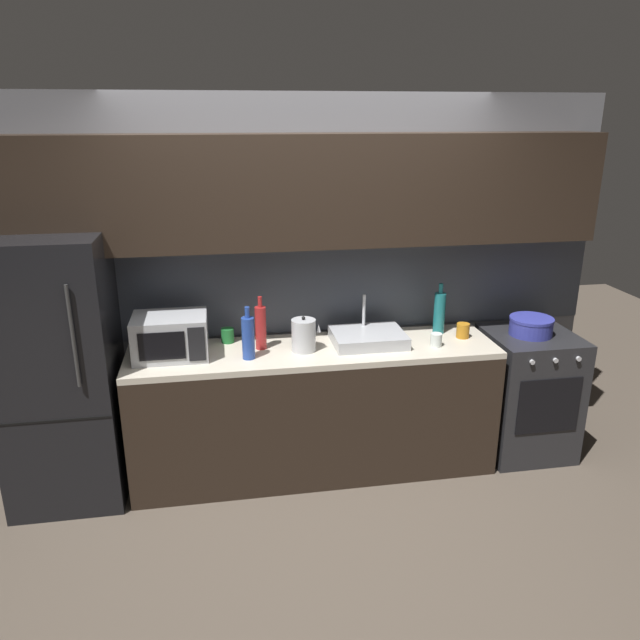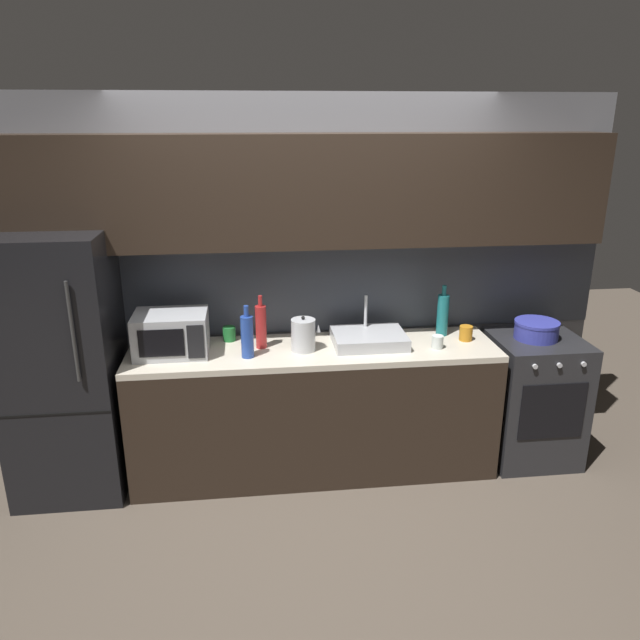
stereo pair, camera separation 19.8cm
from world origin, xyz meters
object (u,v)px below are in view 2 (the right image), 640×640
Objects in this scene: microwave at (171,334)px; wine_bottle_blue at (247,336)px; cooking_pot at (536,330)px; refrigerator at (63,366)px; kettle at (303,335)px; mug_amber at (466,333)px; wine_bottle_red at (261,326)px; oven_range at (531,398)px; mug_clear at (437,342)px; mug_green at (229,334)px; wine_bottle_teal at (443,314)px.

wine_bottle_blue is (0.48, -0.12, 0.01)m from microwave.
refrigerator is at bearing -180.00° from cooking_pot.
mug_amber is (1.11, 0.06, -0.06)m from kettle.
wine_bottle_red reaches higher than microwave.
refrigerator reaches higher than mug_amber.
refrigerator is 1.53m from kettle.
refrigerator is at bearing 175.00° from wine_bottle_blue.
kettle is at bearing -3.21° from microwave.
wine_bottle_red is at bearing 59.98° from wine_bottle_blue.
refrigerator is 7.26× the size of kettle.
wine_bottle_blue is 1.48m from mug_amber.
wine_bottle_blue is at bearing -168.61° from kettle.
refrigerator is at bearing -179.43° from mug_amber.
oven_range is at bearing -0.02° from refrigerator.
mug_clear is at bearing -4.44° from kettle.
mug_green is at bearing 174.30° from oven_range.
wine_bottle_teal is (-0.64, 0.15, 0.60)m from oven_range.
refrigerator is 17.44× the size of mug_green.
wine_bottle_red reaches higher than cooking_pot.
kettle is 0.37m from wine_bottle_blue.
microwave is 1.96m from mug_amber.
microwave reaches higher than oven_range.
refrigerator reaches higher than cooking_pot.
oven_range is at bearing -5.70° from mug_green.
mug_green reaches higher than oven_range.
wine_bottle_teal reaches higher than mug_amber.
microwave reaches higher than cooking_pot.
wine_bottle_teal is at bearing 66.62° from mug_clear.
kettle reaches higher than oven_range.
mug_green is (-0.21, 0.15, -0.10)m from wine_bottle_red.
mug_clear is (-0.11, -0.25, -0.11)m from wine_bottle_teal.
refrigerator is 1.90× the size of oven_range.
microwave is 2.45m from cooking_pot.
cooking_pot is at bearing -3.07° from mug_amber.
wine_bottle_blue is 0.35m from mug_green.
kettle reaches higher than mug_amber.
wine_bottle_teal reaches higher than mug_clear.
cooking_pot is at bearing -13.59° from wine_bottle_teal.
refrigerator is 1.06m from mug_green.
wine_bottle_teal is 3.65× the size of mug_green.
microwave reaches higher than mug_clear.
wine_bottle_blue is at bearing -68.53° from mug_green.
wine_bottle_teal is 3.55× the size of mug_amber.
oven_range is at bearing -3.08° from mug_amber.
oven_range is at bearing -0.46° from microwave.
wine_bottle_red reaches higher than oven_range.
mug_clear is (1.15, -0.15, -0.11)m from wine_bottle_red.
refrigerator is 3.71× the size of microwave.
mug_amber is (1.96, 0.01, -0.08)m from microwave.
microwave is 0.57m from wine_bottle_red.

